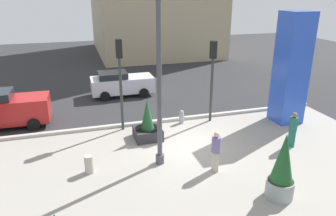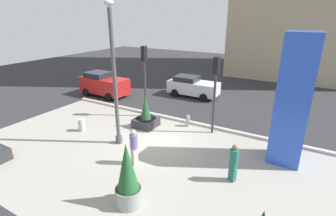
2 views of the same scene
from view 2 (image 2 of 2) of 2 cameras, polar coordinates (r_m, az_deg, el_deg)
name	(u,v)px [view 2 (image 2 of 2)]	position (r m, az deg, el deg)	size (l,w,h in m)	color
ground_plane	(188,117)	(17.16, 4.49, -2.07)	(60.00, 60.00, 0.00)	#2D2D30
plaza_pavement	(134,158)	(12.56, -7.68, -11.08)	(18.00, 10.00, 0.02)	#9E998E
curb_strip	(182,121)	(16.40, 3.16, -2.82)	(18.00, 0.24, 0.16)	#B7B2A8
lamp_post	(115,80)	(12.83, -11.88, 6.21)	(0.44, 0.44, 7.13)	#4C4C51
art_pillar_blue	(293,101)	(12.35, 26.26, 1.35)	(1.38, 1.38, 5.87)	blue
potted_plant_mid_plaza	(146,116)	(15.51, -5.00, -1.91)	(1.29, 1.29, 2.01)	#2D2D33
potted_plant_curbside	(128,178)	(9.33, -9.02, -15.28)	(0.97, 0.97, 2.47)	gray
fire_hydrant	(188,121)	(15.67, 4.48, -2.84)	(0.36, 0.26, 0.75)	#99999E
concrete_bollard	(82,125)	(15.84, -18.80, -3.64)	(0.36, 0.36, 0.75)	#B2ADA3
traffic_light_corner	(215,83)	(14.16, 10.55, 5.46)	(0.28, 0.42, 4.40)	#333833
traffic_light_far_side	(145,70)	(16.46, -5.27, 8.39)	(0.28, 0.42, 4.67)	#333833
car_intersection	(104,84)	(22.17, -14.23, 5.20)	(4.21, 2.13, 1.96)	red
car_far_lane	(193,86)	(21.45, 5.52, 4.84)	(4.16, 1.99, 1.66)	silver
pedestrian_by_curb	(134,145)	(11.66, -7.66, -8.27)	(0.40, 0.40, 1.72)	#B2AD9E
pedestrian_crossing	(234,161)	(10.80, 14.51, -11.44)	(0.47, 0.47, 1.69)	#236656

